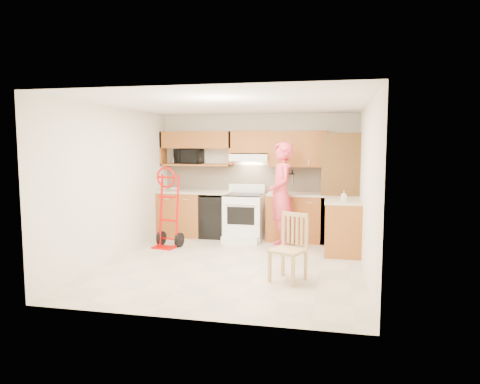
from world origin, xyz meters
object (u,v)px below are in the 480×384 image
(person, at_px, (281,195))
(dining_chair, at_px, (288,248))
(hand_truck, at_px, (167,211))
(range, at_px, (243,213))
(microwave, at_px, (189,156))

(person, distance_m, dining_chair, 2.12)
(hand_truck, bearing_deg, range, 44.67)
(range, height_order, person, person)
(range, relative_size, hand_truck, 0.81)
(microwave, bearing_deg, hand_truck, -90.13)
(microwave, xyz_separation_m, dining_chair, (2.34, -2.76, -1.17))
(microwave, height_order, person, person)
(microwave, xyz_separation_m, range, (1.22, -0.36, -1.10))
(person, bearing_deg, microwave, -129.88)
(person, xyz_separation_m, dining_chair, (0.34, -2.03, -0.50))
(dining_chair, bearing_deg, hand_truck, 170.12)
(microwave, distance_m, dining_chair, 3.81)
(hand_truck, relative_size, dining_chair, 1.42)
(hand_truck, bearing_deg, microwave, 98.99)
(range, height_order, dining_chair, range)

